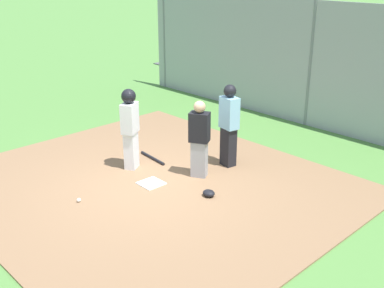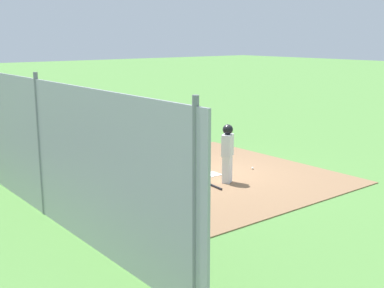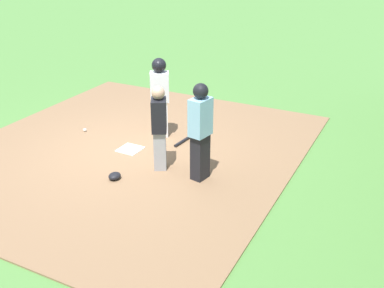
% 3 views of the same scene
% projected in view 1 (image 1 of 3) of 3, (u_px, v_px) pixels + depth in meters
% --- Properties ---
extents(ground_plane, '(140.00, 140.00, 0.00)m').
position_uv_depth(ground_plane, '(151.00, 185.00, 9.13)').
color(ground_plane, '#51843D').
extents(dirt_infield, '(7.20, 6.40, 0.03)m').
position_uv_depth(dirt_infield, '(151.00, 184.00, 9.13)').
color(dirt_infield, '#896647').
rests_on(dirt_infield, ground_plane).
extents(home_plate, '(0.45, 0.45, 0.02)m').
position_uv_depth(home_plate, '(151.00, 183.00, 9.12)').
color(home_plate, white).
rests_on(home_plate, dirt_infield).
extents(catcher, '(0.46, 0.41, 1.56)m').
position_uv_depth(catcher, '(199.00, 138.00, 9.17)').
color(catcher, '#9E9EA3').
rests_on(catcher, dirt_infield).
extents(umpire, '(0.42, 0.32, 1.74)m').
position_uv_depth(umpire, '(229.00, 124.00, 9.65)').
color(umpire, black).
rests_on(umpire, dirt_infield).
extents(runner, '(0.42, 0.46, 1.69)m').
position_uv_depth(runner, '(130.00, 124.00, 9.49)').
color(runner, silver).
rests_on(runner, dirt_infield).
extents(baseball_bat, '(0.85, 0.14, 0.06)m').
position_uv_depth(baseball_bat, '(153.00, 158.00, 10.24)').
color(baseball_bat, black).
rests_on(baseball_bat, dirt_infield).
extents(catcher_mask, '(0.24, 0.20, 0.12)m').
position_uv_depth(catcher_mask, '(209.00, 193.00, 8.62)').
color(catcher_mask, black).
rests_on(catcher_mask, dirt_infield).
extents(baseball, '(0.07, 0.07, 0.07)m').
position_uv_depth(baseball, '(79.00, 200.00, 8.42)').
color(baseball, white).
rests_on(baseball, dirt_infield).
extents(backstop_fence, '(12.00, 0.10, 3.35)m').
position_uv_depth(backstop_fence, '(311.00, 65.00, 11.97)').
color(backstop_fence, '#93999E').
rests_on(backstop_fence, ground_plane).
extents(parked_car_white, '(4.38, 2.28, 1.28)m').
position_uv_depth(parked_car_white, '(230.00, 52.00, 19.26)').
color(parked_car_white, silver).
rests_on(parked_car_white, parking_lot).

